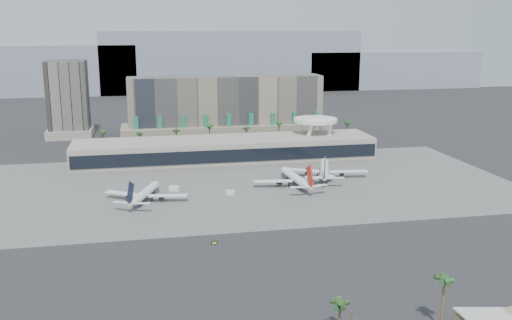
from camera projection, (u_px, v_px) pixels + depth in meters
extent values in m
plane|color=#232326|center=(267.00, 222.00, 221.78)|extent=(900.00, 900.00, 0.00)
cube|color=#5B5B59|center=(242.00, 184.00, 274.29)|extent=(260.00, 130.00, 0.06)
cube|color=gray|center=(17.00, 70.00, 629.71)|extent=(260.00, 60.00, 55.00)
cube|color=gray|center=(231.00, 61.00, 674.10)|extent=(300.00, 60.00, 70.00)
cube|color=gray|center=(388.00, 69.00, 715.35)|extent=(220.00, 60.00, 45.00)
cube|color=gray|center=(226.00, 107.00, 386.02)|extent=(130.00, 22.00, 42.00)
cube|color=gray|center=(227.00, 131.00, 387.74)|extent=(140.00, 30.00, 10.00)
cube|color=#22765B|center=(136.00, 131.00, 365.76)|extent=(3.00, 2.00, 18.00)
cube|color=#22765B|center=(160.00, 130.00, 368.64)|extent=(3.00, 2.00, 18.00)
cube|color=#22765B|center=(183.00, 129.00, 371.52)|extent=(3.00, 2.00, 18.00)
cube|color=#22765B|center=(206.00, 128.00, 374.41)|extent=(3.00, 2.00, 18.00)
cube|color=#22765B|center=(229.00, 128.00, 377.29)|extent=(3.00, 2.00, 18.00)
cube|color=#22765B|center=(251.00, 127.00, 380.17)|extent=(3.00, 2.00, 18.00)
cube|color=#22765B|center=(273.00, 126.00, 383.05)|extent=(3.00, 2.00, 18.00)
cube|color=#22765B|center=(294.00, 125.00, 385.93)|extent=(3.00, 2.00, 18.00)
cube|color=#22765B|center=(316.00, 125.00, 388.81)|extent=(3.00, 2.00, 18.00)
cube|color=black|center=(68.00, 99.00, 388.59)|extent=(26.00, 26.00, 52.00)
cube|color=#AEA699|center=(71.00, 132.00, 393.81)|extent=(30.00, 30.00, 6.00)
cube|color=#AEA699|center=(226.00, 149.00, 325.44)|extent=(170.00, 32.00, 12.00)
cube|color=black|center=(230.00, 156.00, 310.09)|extent=(168.00, 0.60, 7.00)
cube|color=black|center=(225.00, 137.00, 323.80)|extent=(170.00, 12.00, 2.50)
cylinder|color=white|center=(322.00, 133.00, 347.90)|extent=(6.98, 6.99, 21.89)
cylinder|color=white|center=(302.00, 134.00, 345.45)|extent=(6.98, 6.99, 21.89)
cylinder|color=white|center=(308.00, 137.00, 333.30)|extent=(6.98, 6.99, 21.89)
cylinder|color=white|center=(329.00, 137.00, 335.75)|extent=(6.98, 6.99, 21.89)
cylinder|color=white|center=(315.00, 120.00, 338.56)|extent=(26.00, 26.00, 2.20)
cylinder|color=white|center=(315.00, 118.00, 338.26)|extent=(16.00, 16.00, 1.20)
cylinder|color=brown|center=(103.00, 142.00, 345.42)|extent=(0.70, 0.70, 12.00)
sphere|color=#27461C|center=(102.00, 133.00, 344.12)|extent=(2.80, 2.80, 2.80)
cylinder|color=brown|center=(140.00, 141.00, 349.64)|extent=(0.70, 0.70, 12.00)
sphere|color=#27461C|center=(140.00, 131.00, 348.35)|extent=(2.80, 2.80, 2.80)
cylinder|color=brown|center=(176.00, 139.00, 353.87)|extent=(0.70, 0.70, 12.00)
sphere|color=#27461C|center=(176.00, 130.00, 352.57)|extent=(2.80, 2.80, 2.80)
cylinder|color=brown|center=(210.00, 138.00, 357.90)|extent=(0.70, 0.70, 12.00)
sphere|color=#27461C|center=(209.00, 129.00, 356.61)|extent=(2.80, 2.80, 2.80)
cylinder|color=brown|center=(246.00, 137.00, 362.32)|extent=(0.70, 0.70, 12.00)
sphere|color=#27461C|center=(246.00, 128.00, 361.02)|extent=(2.80, 2.80, 2.80)
cylinder|color=brown|center=(279.00, 135.00, 366.54)|extent=(0.70, 0.70, 12.00)
sphere|color=#27461C|center=(279.00, 127.00, 365.25)|extent=(2.80, 2.80, 2.80)
cylinder|color=brown|center=(312.00, 134.00, 370.77)|extent=(0.70, 0.70, 12.00)
sphere|color=#27461C|center=(312.00, 126.00, 369.47)|extent=(2.80, 2.80, 2.80)
cylinder|color=brown|center=(346.00, 133.00, 375.19)|extent=(0.70, 0.70, 12.00)
sphere|color=#27461C|center=(346.00, 124.00, 373.89)|extent=(2.80, 2.80, 2.80)
cube|color=#4C3826|center=(351.00, 317.00, 127.34)|extent=(3.20, 0.22, 0.22)
cylinder|color=black|center=(345.00, 317.00, 127.01)|extent=(0.12, 0.12, 0.30)
cylinder|color=black|center=(357.00, 316.00, 127.55)|extent=(0.12, 0.12, 0.30)
cylinder|color=white|center=(146.00, 193.00, 248.93)|extent=(12.35, 25.13, 3.73)
cylinder|color=black|center=(146.00, 193.00, 248.96)|extent=(12.11, 24.63, 3.65)
cone|color=white|center=(157.00, 184.00, 262.95)|extent=(4.96, 5.23, 3.73)
cone|color=white|center=(132.00, 203.00, 233.05)|extent=(6.42, 9.16, 3.73)
cube|color=white|center=(123.00, 193.00, 249.73)|extent=(16.16, 12.14, 0.33)
cube|color=white|center=(168.00, 196.00, 246.60)|extent=(17.14, 6.14, 0.33)
cylinder|color=black|center=(129.00, 195.00, 249.96)|extent=(3.22, 4.21, 2.05)
cylinder|color=black|center=(162.00, 197.00, 247.69)|extent=(3.22, 4.21, 2.05)
cube|color=black|center=(130.00, 193.00, 230.61)|extent=(3.39, 8.10, 9.81)
cube|color=white|center=(122.00, 202.00, 232.69)|extent=(7.54, 5.35, 0.23)
cube|color=white|center=(141.00, 203.00, 231.41)|extent=(7.72, 3.60, 0.23)
cylinder|color=black|center=(154.00, 192.00, 259.06)|extent=(0.47, 0.47, 1.49)
cylinder|color=black|center=(139.00, 199.00, 249.08)|extent=(0.65, 0.65, 1.49)
cylinder|color=black|center=(152.00, 199.00, 248.17)|extent=(0.65, 0.65, 1.49)
cylinder|color=white|center=(295.00, 178.00, 272.67)|extent=(6.42, 27.96, 4.06)
cylinder|color=black|center=(295.00, 178.00, 272.70)|extent=(6.29, 27.40, 3.98)
cone|color=white|center=(284.00, 170.00, 287.52)|extent=(4.44, 4.90, 4.06)
cone|color=white|center=(308.00, 187.00, 255.84)|extent=(4.83, 9.46, 4.06)
cube|color=white|center=(273.00, 181.00, 268.80)|extent=(18.65, 6.29, 0.36)
cube|color=white|center=(317.00, 178.00, 274.91)|extent=(18.68, 9.21, 0.36)
cylinder|color=black|center=(279.00, 182.00, 270.34)|extent=(2.57, 4.24, 2.23)
cylinder|color=black|center=(311.00, 180.00, 274.78)|extent=(2.57, 4.24, 2.23)
cube|color=red|center=(310.00, 176.00, 253.22)|extent=(1.30, 9.24, 10.70)
cube|color=white|center=(300.00, 187.00, 253.53)|extent=(8.24, 2.67, 0.25)
cube|color=white|center=(319.00, 185.00, 256.03)|extent=(8.42, 3.99, 0.25)
cylinder|color=black|center=(287.00, 178.00, 283.42)|extent=(0.51, 0.51, 1.63)
cylinder|color=black|center=(289.00, 184.00, 271.47)|extent=(0.71, 0.71, 1.63)
cylinder|color=black|center=(302.00, 183.00, 273.25)|extent=(0.71, 0.71, 1.63)
cylinder|color=white|center=(325.00, 169.00, 288.21)|extent=(13.29, 29.42, 4.33)
cylinder|color=black|center=(325.00, 169.00, 288.24)|extent=(13.03, 28.83, 4.24)
cone|color=white|center=(325.00, 161.00, 304.58)|extent=(5.63, 5.98, 4.33)
cone|color=white|center=(325.00, 178.00, 269.66)|extent=(7.14, 10.61, 4.33)
cube|color=white|center=(301.00, 170.00, 288.66)|extent=(19.03, 13.52, 0.38)
cube|color=white|center=(348.00, 171.00, 285.95)|extent=(19.84, 6.38, 0.38)
cylinder|color=black|center=(307.00, 172.00, 289.06)|extent=(3.61, 4.86, 2.38)
cylinder|color=black|center=(342.00, 173.00, 287.09)|extent=(3.61, 4.86, 2.38)
cube|color=black|center=(325.00, 167.00, 266.81)|extent=(3.57, 9.51, 11.40)
cube|color=white|center=(314.00, 177.00, 269.05)|extent=(8.83, 5.95, 0.27)
cube|color=white|center=(335.00, 178.00, 267.94)|extent=(8.94, 3.86, 0.27)
cylinder|color=black|center=(324.00, 169.00, 300.03)|extent=(0.54, 0.54, 1.73)
cylinder|color=black|center=(317.00, 175.00, 288.24)|extent=(0.76, 0.76, 1.73)
cylinder|color=black|center=(331.00, 176.00, 287.45)|extent=(0.76, 0.76, 1.73)
cube|color=white|center=(174.00, 189.00, 263.34)|extent=(5.10, 3.76, 2.25)
cube|color=silver|center=(230.00, 192.00, 257.47)|extent=(4.00, 2.40, 2.01)
cube|color=black|center=(214.00, 243.00, 198.51)|extent=(2.36, 1.08, 1.08)
cube|color=yellow|center=(214.00, 243.00, 198.33)|extent=(1.66, 0.61, 0.65)
cylinder|color=black|center=(212.00, 244.00, 198.40)|extent=(0.13, 0.13, 0.65)
cylinder|color=black|center=(217.00, 243.00, 198.73)|extent=(0.13, 0.13, 0.65)
cylinder|color=brown|center=(339.00, 318.00, 139.45)|extent=(0.70, 0.70, 8.55)
sphere|color=#27461C|center=(340.00, 304.00, 138.55)|extent=(2.80, 2.80, 2.80)
cylinder|color=brown|center=(443.00, 304.00, 141.01)|extent=(0.70, 0.70, 13.82)
sphere|color=#27461C|center=(445.00, 280.00, 139.51)|extent=(2.80, 2.80, 2.80)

